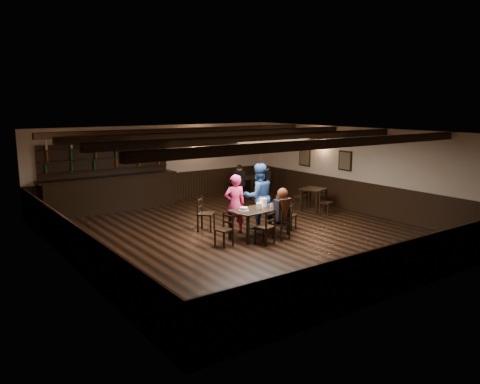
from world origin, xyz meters
TOP-DOWN VIEW (x-y plane):
  - ground at (0.00, 0.00)m, footprint 10.00×10.00m
  - room_shell at (0.01, 0.04)m, footprint 9.02×10.02m
  - dining_table at (0.19, -0.49)m, footprint 1.67×0.98m
  - chair_near_left at (-0.10, -1.18)m, footprint 0.49×0.47m
  - chair_near_right at (0.50, -1.07)m, footprint 0.41×0.39m
  - chair_end_left at (-0.96, -0.63)m, footprint 0.42×0.44m
  - chair_end_right at (1.21, -0.42)m, footprint 0.46×0.47m
  - chair_far_pushed at (-0.70, 0.88)m, footprint 0.61×0.60m
  - woman_pink at (-0.16, 0.13)m, footprint 0.66×0.51m
  - man_blue at (0.66, 0.18)m, footprint 1.02×0.87m
  - seated_person at (0.49, -1.03)m, footprint 0.37×0.55m
  - cake at (-0.29, -0.45)m, footprint 0.26×0.26m
  - plate_stack_a at (0.16, -0.50)m, footprint 0.16×0.16m
  - plate_stack_b at (0.40, -0.38)m, footprint 0.19×0.19m
  - tea_light at (0.27, -0.37)m, footprint 0.05×0.05m
  - salt_shaker at (0.53, -0.53)m, footprint 0.03×0.03m
  - pepper_shaker at (0.60, -0.54)m, footprint 0.03×0.03m
  - drink_glass at (0.51, -0.33)m, footprint 0.07×0.07m
  - menu_red at (0.74, -0.57)m, footprint 0.41×0.38m
  - menu_blue at (0.76, -0.28)m, footprint 0.30×0.23m
  - bar_counter at (-1.91, 4.72)m, footprint 4.44×0.70m
  - back_table_a at (3.40, 0.82)m, footprint 0.88×0.88m
  - back_table_b at (3.02, 3.96)m, footprint 1.09×1.09m
  - bg_patron_left at (2.63, 3.87)m, footprint 0.32×0.43m
  - bg_patron_right at (3.91, 3.86)m, footprint 0.29×0.37m

SIDE VIEW (x-z plane):
  - ground at x=0.00m, z-range 0.00..0.00m
  - chair_near_right at x=0.50m, z-range 0.07..0.84m
  - chair_end_right at x=1.21m, z-range 0.07..0.84m
  - chair_end_left at x=-0.96m, z-range 0.07..0.87m
  - chair_near_left at x=-0.10m, z-range 0.07..0.94m
  - chair_far_pushed at x=-0.70m, z-range 0.08..1.02m
  - back_table_a at x=3.40m, z-range 0.27..1.02m
  - back_table_b at x=3.02m, z-range 0.28..1.03m
  - dining_table at x=0.19m, z-range 0.30..1.05m
  - bar_counter at x=-1.91m, z-range -0.37..1.83m
  - menu_red at x=0.74m, z-range 0.75..0.76m
  - menu_blue at x=0.76m, z-range 0.75..0.76m
  - tea_light at x=0.27m, z-range 0.74..0.81m
  - cake at x=-0.29m, z-range 0.75..0.83m
  - salt_shaker at x=0.53m, z-range 0.75..0.84m
  - woman_pink at x=-0.16m, z-range 0.00..1.59m
  - pepper_shaker at x=0.60m, z-range 0.75..0.84m
  - bg_patron_right at x=3.91m, z-range 0.46..1.14m
  - drink_glass at x=0.51m, z-range 0.75..0.86m
  - plate_stack_a at x=0.16m, z-range 0.75..0.90m
  - bg_patron_left at x=2.63m, z-range 0.47..1.26m
  - plate_stack_b at x=0.40m, z-range 0.75..0.98m
  - seated_person at x=0.49m, z-range 0.42..1.31m
  - man_blue at x=0.66m, z-range 0.00..1.82m
  - room_shell at x=0.01m, z-range 0.39..3.10m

